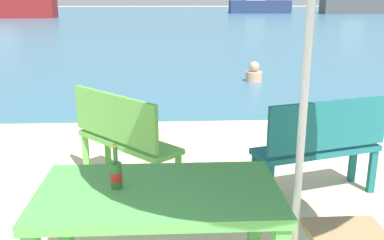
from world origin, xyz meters
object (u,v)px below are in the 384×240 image
at_px(beer_bottle_amber, 116,173).
at_px(bench_teal_center, 321,143).
at_px(picnic_table_green, 159,206).
at_px(bench_green_left, 122,134).
at_px(boat_ferry, 8,6).
at_px(swimmer_person, 254,74).
at_px(boat_fishing_trawler, 358,4).
at_px(boat_sailboat, 259,5).

relative_size(beer_bottle_amber, bench_teal_center, 0.21).
distance_m(picnic_table_green, beer_bottle_amber, 0.32).
height_order(beer_bottle_amber, bench_green_left, beer_bottle_amber).
xyz_separation_m(bench_green_left, boat_ferry, (-10.77, 28.59, 0.36)).
relative_size(swimmer_person, boat_fishing_trawler, 0.07).
bearing_deg(bench_teal_center, boat_fishing_trawler, 66.79).
distance_m(bench_green_left, boat_sailboat, 35.63).
height_order(picnic_table_green, beer_bottle_amber, beer_bottle_amber).
height_order(picnic_table_green, boat_fishing_trawler, boat_fishing_trawler).
bearing_deg(bench_green_left, picnic_table_green, -77.24).
bearing_deg(swimmer_person, picnic_table_green, -105.43).
distance_m(boat_fishing_trawler, boat_ferry, 27.52).
bearing_deg(beer_bottle_amber, boat_ferry, 109.82).
distance_m(beer_bottle_amber, boat_sailboat, 37.25).
height_order(bench_teal_center, bench_green_left, same).
distance_m(beer_bottle_amber, bench_teal_center, 2.18).
height_order(picnic_table_green, swimmer_person, picnic_table_green).
xyz_separation_m(picnic_table_green, beer_bottle_amber, (-0.24, 0.03, 0.20)).
bearing_deg(boat_ferry, bench_teal_center, -66.47).
bearing_deg(swimmer_person, bench_green_left, -114.44).
height_order(beer_bottle_amber, swimmer_person, beer_bottle_amber).
xyz_separation_m(picnic_table_green, boat_fishing_trawler, (15.93, 35.18, 0.24)).
height_order(bench_teal_center, boat_ferry, boat_ferry).
height_order(bench_green_left, boat_fishing_trawler, boat_fishing_trawler).
bearing_deg(bench_teal_center, beer_bottle_amber, -141.21).
relative_size(bench_green_left, boat_fishing_trawler, 0.18).
height_order(bench_green_left, swimmer_person, bench_green_left).
distance_m(swimmer_person, boat_ferry, 27.08).
distance_m(picnic_table_green, bench_green_left, 1.76).
xyz_separation_m(bench_green_left, swimmer_person, (2.19, 4.83, -0.30)).
relative_size(bench_green_left, swimmer_person, 2.73).
xyz_separation_m(picnic_table_green, boat_ferry, (-11.16, 30.31, 0.25)).
distance_m(bench_teal_center, boat_sailboat, 35.59).
distance_m(picnic_table_green, bench_teal_center, 1.99).
bearing_deg(boat_fishing_trawler, bench_green_left, -116.00).
bearing_deg(boat_fishing_trawler, beer_bottle_amber, -114.71).
distance_m(picnic_table_green, boat_ferry, 32.30).
xyz_separation_m(bench_teal_center, boat_sailboat, (6.38, 35.01, 0.22)).
bearing_deg(beer_bottle_amber, boat_sailboat, 77.50).
bearing_deg(boat_ferry, boat_sailboat, 17.76).
bearing_deg(boat_sailboat, swimmer_person, -101.40).
relative_size(picnic_table_green, bench_green_left, 1.25).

